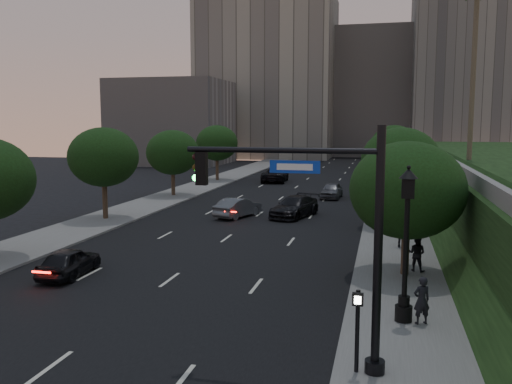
% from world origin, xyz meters
% --- Properties ---
extents(ground, '(160.00, 160.00, 0.00)m').
position_xyz_m(ground, '(0.00, 0.00, 0.00)').
color(ground, black).
rests_on(ground, ground).
extents(road_surface, '(16.00, 140.00, 0.02)m').
position_xyz_m(road_surface, '(0.00, 30.00, 0.01)').
color(road_surface, black).
rests_on(road_surface, ground).
extents(sidewalk_right, '(4.50, 140.00, 0.15)m').
position_xyz_m(sidewalk_right, '(10.25, 30.00, 0.07)').
color(sidewalk_right, slate).
rests_on(sidewalk_right, ground).
extents(sidewalk_left, '(4.50, 140.00, 0.15)m').
position_xyz_m(sidewalk_left, '(-10.25, 30.00, 0.07)').
color(sidewalk_left, slate).
rests_on(sidewalk_left, ground).
extents(parapet_wall, '(0.35, 90.00, 0.70)m').
position_xyz_m(parapet_wall, '(13.50, 28.00, 4.35)').
color(parapet_wall, slate).
rests_on(parapet_wall, embankment).
extents(office_block_left, '(26.00, 20.00, 32.00)m').
position_xyz_m(office_block_left, '(-14.00, 92.00, 16.00)').
color(office_block_left, gray).
rests_on(office_block_left, ground).
extents(office_block_mid, '(22.00, 18.00, 26.00)m').
position_xyz_m(office_block_mid, '(6.00, 102.00, 13.00)').
color(office_block_mid, '#AAA39C').
rests_on(office_block_mid, ground).
extents(office_block_right, '(20.00, 22.00, 36.00)m').
position_xyz_m(office_block_right, '(24.00, 96.00, 18.00)').
color(office_block_right, gray).
rests_on(office_block_right, ground).
extents(office_block_filler, '(18.00, 16.00, 14.00)m').
position_xyz_m(office_block_filler, '(-26.00, 70.00, 7.00)').
color(office_block_filler, '#AAA39C').
rests_on(office_block_filler, ground).
extents(tree_right_a, '(5.20, 5.20, 6.24)m').
position_xyz_m(tree_right_a, '(10.30, 8.00, 4.02)').
color(tree_right_a, '#38281C').
rests_on(tree_right_a, ground).
extents(tree_right_b, '(5.20, 5.20, 6.74)m').
position_xyz_m(tree_right_b, '(10.30, 20.00, 4.52)').
color(tree_right_b, '#38281C').
rests_on(tree_right_b, ground).
extents(tree_right_c, '(5.20, 5.20, 6.24)m').
position_xyz_m(tree_right_c, '(10.30, 33.00, 4.02)').
color(tree_right_c, '#38281C').
rests_on(tree_right_c, ground).
extents(tree_right_d, '(5.20, 5.20, 6.74)m').
position_xyz_m(tree_right_d, '(10.30, 47.00, 4.52)').
color(tree_right_d, '#38281C').
rests_on(tree_right_d, ground).
extents(tree_right_e, '(5.20, 5.20, 6.24)m').
position_xyz_m(tree_right_e, '(10.30, 62.00, 4.02)').
color(tree_right_e, '#38281C').
rests_on(tree_right_e, ground).
extents(tree_left_b, '(5.00, 5.00, 6.71)m').
position_xyz_m(tree_left_b, '(-10.30, 18.00, 4.58)').
color(tree_left_b, '#38281C').
rests_on(tree_left_b, ground).
extents(tree_left_c, '(5.00, 5.00, 6.34)m').
position_xyz_m(tree_left_c, '(-10.30, 31.00, 4.21)').
color(tree_left_c, '#38281C').
rests_on(tree_left_c, ground).
extents(tree_left_d, '(5.00, 5.00, 6.71)m').
position_xyz_m(tree_left_d, '(-10.30, 45.00, 4.58)').
color(tree_left_d, '#38281C').
rests_on(tree_left_d, ground).
extents(traffic_signal_mast, '(5.68, 0.56, 7.00)m').
position_xyz_m(traffic_signal_mast, '(8.06, -2.42, 3.67)').
color(traffic_signal_mast, black).
rests_on(traffic_signal_mast, ground).
extents(street_lamp, '(0.64, 0.64, 5.62)m').
position_xyz_m(street_lamp, '(10.06, 1.84, 2.63)').
color(street_lamp, black).
rests_on(street_lamp, ground).
extents(pedestrian_signal, '(0.30, 0.33, 2.50)m').
position_xyz_m(pedestrian_signal, '(8.66, -2.54, 1.57)').
color(pedestrian_signal, black).
rests_on(pedestrian_signal, ground).
extents(sedan_near_left, '(1.86, 4.04, 1.34)m').
position_xyz_m(sedan_near_left, '(-4.78, 4.61, 0.67)').
color(sedan_near_left, black).
rests_on(sedan_near_left, ground).
extents(sedan_mid_left, '(2.94, 4.70, 1.46)m').
position_xyz_m(sedan_mid_left, '(-1.28, 21.48, 0.73)').
color(sedan_mid_left, '#53565A').
rests_on(sedan_mid_left, ground).
extents(sedan_far_left, '(3.09, 6.09, 1.65)m').
position_xyz_m(sedan_far_left, '(-3.31, 45.68, 0.82)').
color(sedan_far_left, black).
rests_on(sedan_far_left, ground).
extents(sedan_near_right, '(3.57, 5.75, 1.56)m').
position_xyz_m(sedan_near_right, '(2.81, 22.51, 0.78)').
color(sedan_near_right, black).
rests_on(sedan_near_right, ground).
extents(sedan_far_right, '(1.99, 4.44, 1.48)m').
position_xyz_m(sedan_far_right, '(4.55, 33.27, 0.74)').
color(sedan_far_right, '#525359').
rests_on(sedan_far_right, ground).
extents(pedestrian_a, '(0.72, 0.62, 1.67)m').
position_xyz_m(pedestrian_a, '(10.64, 1.70, 0.99)').
color(pedestrian_a, black).
rests_on(pedestrian_a, sidewalk_right).
extents(pedestrian_b, '(0.99, 0.89, 1.69)m').
position_xyz_m(pedestrian_b, '(10.85, 8.62, 0.99)').
color(pedestrian_b, black).
rests_on(pedestrian_b, sidewalk_right).
extents(pedestrian_c, '(1.12, 0.51, 1.87)m').
position_xyz_m(pedestrian_c, '(10.35, 13.43, 1.09)').
color(pedestrian_c, black).
rests_on(pedestrian_c, sidewalk_right).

